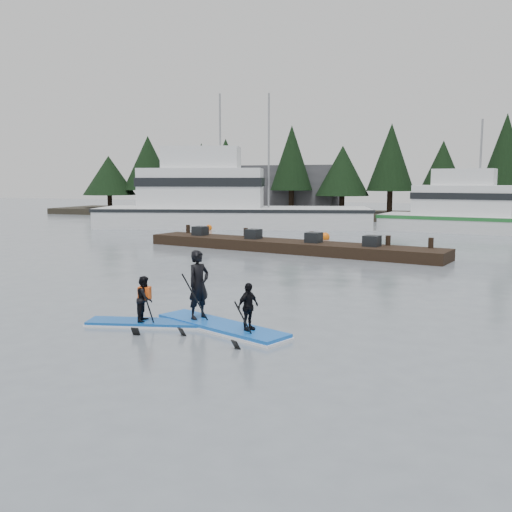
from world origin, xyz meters
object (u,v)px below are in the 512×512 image
(fishing_boat_large, at_px, (226,215))
(paddleboard_duo, at_px, (216,305))
(floating_dock, at_px, (287,246))
(fishing_boat_medium, at_px, (482,223))
(paddleboard_solo, at_px, (145,309))

(fishing_boat_large, relative_size, paddleboard_duo, 5.59)
(floating_dock, height_order, paddleboard_duo, paddleboard_duo)
(fishing_boat_medium, distance_m, paddleboard_duo, 30.73)
(paddleboard_solo, bearing_deg, fishing_boat_medium, 60.35)
(fishing_boat_large, bearing_deg, paddleboard_duo, -83.31)
(floating_dock, bearing_deg, paddleboard_duo, -67.59)
(fishing_boat_large, xyz_separation_m, fishing_boat_medium, (18.45, 1.88, -0.26))
(floating_dock, bearing_deg, fishing_boat_medium, 69.32)
(paddleboard_duo, bearing_deg, paddleboard_solo, -146.39)
(fishing_boat_medium, bearing_deg, paddleboard_solo, -97.13)
(paddleboard_solo, bearing_deg, paddleboard_duo, -2.84)
(fishing_boat_medium, relative_size, floating_dock, 0.93)
(fishing_boat_large, bearing_deg, paddleboard_solo, -86.72)
(floating_dock, bearing_deg, fishing_boat_large, 136.31)
(fishing_boat_medium, bearing_deg, paddleboard_duo, -94.10)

